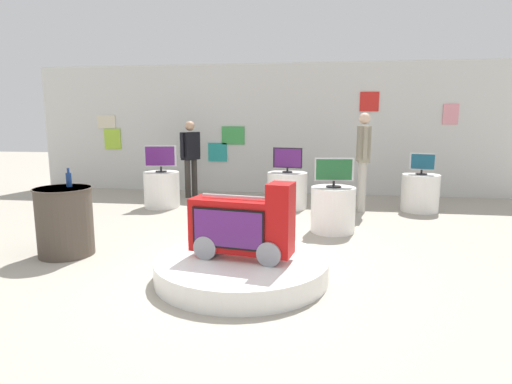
{
  "coord_description": "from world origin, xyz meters",
  "views": [
    {
      "loc": [
        1.14,
        -4.39,
        1.69
      ],
      "look_at": [
        0.35,
        0.79,
        0.78
      ],
      "focal_mm": 30.39,
      "sensor_mm": 36.0,
      "label": 1
    }
  ],
  "objects_px": {
    "main_display_pedestal": "(242,268)",
    "display_pedestal_right_rear": "(420,193)",
    "shopper_browsing_rear": "(190,153)",
    "side_table_round": "(65,221)",
    "display_pedestal_far_right": "(287,190)",
    "display_pedestal_center_rear": "(162,190)",
    "tv_on_far_right": "(288,159)",
    "bottle_on_side_table": "(69,179)",
    "shopper_browsing_near_truck": "(363,154)",
    "tv_on_left_rear": "(334,171)",
    "tv_on_center_rear": "(161,157)",
    "tv_on_right_rear": "(422,163)",
    "novelty_firetruck_tv": "(243,228)",
    "display_pedestal_left_rear": "(333,210)"
  },
  "relations": [
    {
      "from": "display_pedestal_far_right",
      "to": "shopper_browsing_rear",
      "type": "distance_m",
      "value": 2.35
    },
    {
      "from": "display_pedestal_center_rear",
      "to": "shopper_browsing_rear",
      "type": "relative_size",
      "value": 0.42
    },
    {
      "from": "tv_on_left_rear",
      "to": "shopper_browsing_rear",
      "type": "bearing_deg",
      "value": 140.21
    },
    {
      "from": "tv_on_left_rear",
      "to": "tv_on_far_right",
      "type": "xyz_separation_m",
      "value": [
        -0.81,
        1.63,
        0.02
      ]
    },
    {
      "from": "main_display_pedestal",
      "to": "tv_on_center_rear",
      "type": "height_order",
      "value": "tv_on_center_rear"
    },
    {
      "from": "tv_on_right_rear",
      "to": "tv_on_far_right",
      "type": "bearing_deg",
      "value": -178.24
    },
    {
      "from": "display_pedestal_center_rear",
      "to": "tv_on_far_right",
      "type": "height_order",
      "value": "tv_on_far_right"
    },
    {
      "from": "tv_on_center_rear",
      "to": "tv_on_far_right",
      "type": "height_order",
      "value": "tv_on_center_rear"
    },
    {
      "from": "display_pedestal_center_rear",
      "to": "display_pedestal_far_right",
      "type": "bearing_deg",
      "value": 7.11
    },
    {
      "from": "main_display_pedestal",
      "to": "display_pedestal_right_rear",
      "type": "xyz_separation_m",
      "value": [
        2.6,
        3.81,
        0.22
      ]
    },
    {
      "from": "main_display_pedestal",
      "to": "display_pedestal_right_rear",
      "type": "relative_size",
      "value": 2.72
    },
    {
      "from": "novelty_firetruck_tv",
      "to": "tv_on_right_rear",
      "type": "relative_size",
      "value": 2.65
    },
    {
      "from": "bottle_on_side_table",
      "to": "tv_on_far_right",
      "type": "bearing_deg",
      "value": 52.22
    },
    {
      "from": "main_display_pedestal",
      "to": "display_pedestal_left_rear",
      "type": "bearing_deg",
      "value": 64.68
    },
    {
      "from": "tv_on_center_rear",
      "to": "side_table_round",
      "type": "height_order",
      "value": "tv_on_center_rear"
    },
    {
      "from": "display_pedestal_far_right",
      "to": "side_table_round",
      "type": "bearing_deg",
      "value": -127.35
    },
    {
      "from": "tv_on_far_right",
      "to": "shopper_browsing_rear",
      "type": "bearing_deg",
      "value": 159.05
    },
    {
      "from": "display_pedestal_center_rear",
      "to": "tv_on_center_rear",
      "type": "bearing_deg",
      "value": -102.29
    },
    {
      "from": "display_pedestal_center_rear",
      "to": "tv_on_right_rear",
      "type": "distance_m",
      "value": 4.82
    },
    {
      "from": "tv_on_left_rear",
      "to": "bottle_on_side_table",
      "type": "height_order",
      "value": "tv_on_left_rear"
    },
    {
      "from": "shopper_browsing_rear",
      "to": "side_table_round",
      "type": "bearing_deg",
      "value": -95.1
    },
    {
      "from": "tv_on_right_rear",
      "to": "display_pedestal_left_rear",
      "type": "bearing_deg",
      "value": -133.26
    },
    {
      "from": "tv_on_center_rear",
      "to": "display_pedestal_right_rear",
      "type": "bearing_deg",
      "value": 4.46
    },
    {
      "from": "tv_on_far_right",
      "to": "novelty_firetruck_tv",
      "type": "bearing_deg",
      "value": -92.46
    },
    {
      "from": "display_pedestal_right_rear",
      "to": "bottle_on_side_table",
      "type": "xyz_separation_m",
      "value": [
        -4.87,
        -3.24,
        0.6
      ]
    },
    {
      "from": "side_table_round",
      "to": "main_display_pedestal",
      "type": "bearing_deg",
      "value": -11.68
    },
    {
      "from": "display_pedestal_right_rear",
      "to": "shopper_browsing_near_truck",
      "type": "distance_m",
      "value": 1.29
    },
    {
      "from": "side_table_round",
      "to": "shopper_browsing_near_truck",
      "type": "distance_m",
      "value": 5.0
    },
    {
      "from": "bottle_on_side_table",
      "to": "shopper_browsing_near_truck",
      "type": "height_order",
      "value": "shopper_browsing_near_truck"
    },
    {
      "from": "display_pedestal_far_right",
      "to": "side_table_round",
      "type": "relative_size",
      "value": 0.89
    },
    {
      "from": "tv_on_left_rear",
      "to": "side_table_round",
      "type": "relative_size",
      "value": 0.67
    },
    {
      "from": "display_pedestal_far_right",
      "to": "shopper_browsing_near_truck",
      "type": "xyz_separation_m",
      "value": [
        1.36,
        -0.12,
        0.7
      ]
    },
    {
      "from": "main_display_pedestal",
      "to": "tv_on_right_rear",
      "type": "xyz_separation_m",
      "value": [
        2.6,
        3.8,
        0.76
      ]
    },
    {
      "from": "novelty_firetruck_tv",
      "to": "display_pedestal_far_right",
      "type": "height_order",
      "value": "novelty_firetruck_tv"
    },
    {
      "from": "display_pedestal_center_rear",
      "to": "shopper_browsing_near_truck",
      "type": "relative_size",
      "value": 0.38
    },
    {
      "from": "tv_on_far_right",
      "to": "bottle_on_side_table",
      "type": "bearing_deg",
      "value": -127.78
    },
    {
      "from": "main_display_pedestal",
      "to": "tv_on_far_right",
      "type": "xyz_separation_m",
      "value": [
        0.18,
        3.73,
        0.81
      ]
    },
    {
      "from": "tv_on_left_rear",
      "to": "tv_on_center_rear",
      "type": "xyz_separation_m",
      "value": [
        -3.18,
        1.34,
        0.04
      ]
    },
    {
      "from": "novelty_firetruck_tv",
      "to": "display_pedestal_right_rear",
      "type": "height_order",
      "value": "novelty_firetruck_tv"
    },
    {
      "from": "side_table_round",
      "to": "bottle_on_side_table",
      "type": "bearing_deg",
      "value": 68.37
    },
    {
      "from": "tv_on_right_rear",
      "to": "display_pedestal_far_right",
      "type": "relative_size",
      "value": 0.56
    },
    {
      "from": "tv_on_far_right",
      "to": "bottle_on_side_table",
      "type": "distance_m",
      "value": 4.0
    },
    {
      "from": "main_display_pedestal",
      "to": "bottle_on_side_table",
      "type": "height_order",
      "value": "bottle_on_side_table"
    },
    {
      "from": "display_pedestal_far_right",
      "to": "shopper_browsing_rear",
      "type": "bearing_deg",
      "value": 159.14
    },
    {
      "from": "display_pedestal_left_rear",
      "to": "tv_on_right_rear",
      "type": "xyz_separation_m",
      "value": [
        1.6,
        1.7,
        0.54
      ]
    },
    {
      "from": "tv_on_center_rear",
      "to": "display_pedestal_far_right",
      "type": "relative_size",
      "value": 0.77
    },
    {
      "from": "display_pedestal_center_rear",
      "to": "display_pedestal_far_right",
      "type": "relative_size",
      "value": 0.9
    },
    {
      "from": "novelty_firetruck_tv",
      "to": "tv_on_left_rear",
      "type": "bearing_deg",
      "value": 65.17
    },
    {
      "from": "tv_on_center_rear",
      "to": "tv_on_far_right",
      "type": "xyz_separation_m",
      "value": [
        2.36,
        0.29,
        -0.02
      ]
    },
    {
      "from": "display_pedestal_left_rear",
      "to": "tv_on_far_right",
      "type": "xyz_separation_m",
      "value": [
        -0.81,
        1.63,
        0.59
      ]
    }
  ]
}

